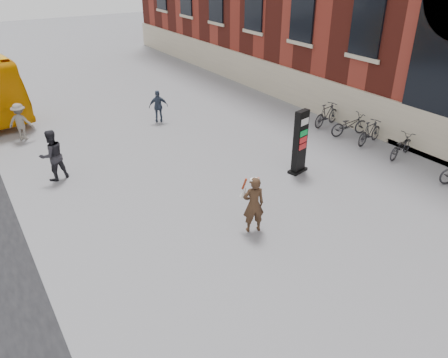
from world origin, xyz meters
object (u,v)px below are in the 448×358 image
pedestrian_c (158,106)px  woman (253,204)px  info_pylon (300,142)px  pedestrian_b (21,122)px  bike_6 (350,125)px  pedestrian_a (52,155)px  bike_7 (327,115)px  bike_5 (370,132)px  bike_4 (401,146)px

pedestrian_c → woman: bearing=99.2°
info_pylon → pedestrian_c: (-2.06, 7.59, -0.41)m
pedestrian_b → bike_6: size_ratio=0.88×
pedestrian_a → pedestrian_c: bearing=-161.4°
woman → pedestrian_c: bearing=-81.1°
woman → pedestrian_c: 9.93m
pedestrian_c → bike_7: size_ratio=0.86×
bike_6 → pedestrian_c: bearing=58.2°
bike_5 → bike_6: bearing=-10.5°
woman → bike_5: woman is taller
woman → pedestrian_c: woman is taller
woman → bike_6: size_ratio=0.94×
pedestrian_b → bike_4: pedestrian_b is taller
bike_6 → pedestrian_b: bearing=71.5°
bike_4 → bike_7: 4.11m
info_pylon → woman: bearing=-161.9°
pedestrian_a → bike_4: size_ratio=1.08×
bike_6 → bike_7: 1.42m
woman → bike_4: size_ratio=1.02×
info_pylon → bike_6: info_pylon is taller
info_pylon → pedestrian_a: bearing=138.2°
bike_5 → bike_6: size_ratio=0.92×
pedestrian_a → pedestrian_c: 6.57m
pedestrian_c → bike_4: bearing=144.3°
bike_7 → pedestrian_a: bearing=73.2°
pedestrian_a → woman: bearing=109.4°
pedestrian_c → bike_6: (6.34, -6.02, -0.28)m
pedestrian_a → pedestrian_b: size_ratio=1.15×
pedestrian_a → pedestrian_c: size_ratio=1.21×
pedestrian_c → bike_5: 9.56m
info_pylon → pedestrian_a: size_ratio=1.27×
pedestrian_c → bike_6: size_ratio=0.83×
pedestrian_a → bike_7: size_ratio=1.04×
bike_6 → bike_5: bearing=-168.3°
pedestrian_b → bike_7: 13.48m
woman → pedestrian_a: bearing=-39.6°
bike_7 → bike_4: bearing=168.7°
pedestrian_a → bike_7: bearing=161.5°
pedestrian_a → pedestrian_c: (5.60, 3.44, -0.16)m
pedestrian_c → pedestrian_a: bearing=49.8°
bike_6 → bike_7: (0.00, 1.42, 0.05)m
bike_5 → bike_6: bike_5 is taller
pedestrian_c → bike_7: pedestrian_c is taller
pedestrian_a → info_pylon: bearing=138.6°
bike_5 → pedestrian_b: bearing=45.5°
bike_4 → bike_7: (0.00, 4.11, 0.09)m
pedestrian_a → bike_6: 12.23m
info_pylon → pedestrian_a: 8.71m
info_pylon → pedestrian_b: info_pylon is taller
pedestrian_b → bike_6: bearing=-178.4°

